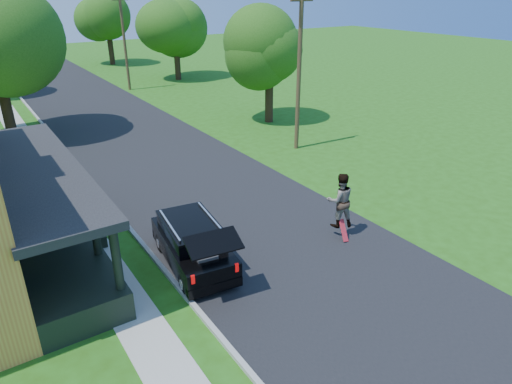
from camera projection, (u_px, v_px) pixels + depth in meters
ground at (317, 273)px, 14.55m from camera, size 140.00×140.00×0.00m
street at (117, 126)px, 29.75m from camera, size 8.00×120.00×0.02m
curb at (52, 136)px, 27.72m from camera, size 0.15×120.00×0.12m
sidewalk at (24, 140)px, 26.94m from camera, size 1.30×120.00×0.03m
black_suv at (193, 244)px, 14.68m from camera, size 2.18×4.53×2.03m
skateboarder at (340, 200)px, 16.25m from camera, size 1.21×1.09×2.04m
skateboard at (344, 231)px, 16.33m from camera, size 0.36×0.52×0.71m
tree_right_near at (269, 43)px, 28.58m from camera, size 5.82×5.51×7.61m
tree_right_mid at (174, 19)px, 41.99m from camera, size 6.45×6.21×8.53m
tree_right_far at (106, 14)px, 50.47m from camera, size 6.53×6.50×8.82m
utility_pole_near at (299, 71)px, 23.94m from camera, size 1.43×0.25×8.22m
utility_pole_far at (125, 42)px, 38.28m from camera, size 1.41×0.33×7.81m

